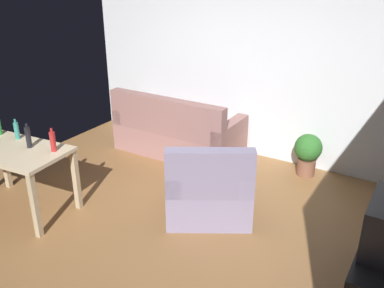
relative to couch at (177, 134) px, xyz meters
name	(u,v)px	position (x,y,z in m)	size (l,w,h in m)	color
ground_plane	(161,221)	(0.82, -1.59, -0.32)	(5.20, 4.40, 0.02)	olive
wall_rear	(250,61)	(0.82, 0.61, 1.04)	(5.20, 0.10, 2.70)	silver
couch	(177,134)	(0.00, 0.00, 0.00)	(1.82, 0.84, 0.92)	#996B66
tv_stand	(384,274)	(3.07, -1.58, -0.07)	(0.44, 1.10, 0.48)	black
desk	(14,158)	(-0.66, -2.22, 0.34)	(1.26, 0.81, 0.76)	#C6B28E
potted_plant	(308,152)	(1.85, 0.31, 0.02)	(0.36, 0.36, 0.57)	brown
armchair	(209,189)	(1.22, -1.22, 0.01)	(1.20, 1.18, 0.92)	gray
bottle_tall	(17,130)	(-0.84, -2.01, 0.56)	(0.05, 0.05, 0.24)	teal
bottle_dark	(28,137)	(-0.52, -2.10, 0.58)	(0.06, 0.06, 0.28)	black
bottle_red	(53,141)	(-0.22, -2.03, 0.57)	(0.06, 0.06, 0.26)	#AD2323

